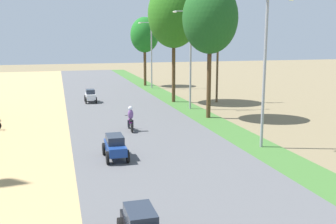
% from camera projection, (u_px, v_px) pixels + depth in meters
% --- Properties ---
extents(median_tree_nearest, '(4.09, 4.09, 10.04)m').
position_uv_depth(median_tree_nearest, '(210.00, 18.00, 29.05)').
color(median_tree_nearest, '#4C351E').
rests_on(median_tree_nearest, median_strip).
extents(median_tree_second, '(4.76, 4.76, 11.14)m').
position_uv_depth(median_tree_second, '(174.00, 15.00, 36.30)').
color(median_tree_second, '#4C351E').
rests_on(median_tree_second, median_strip).
extents(median_tree_third, '(3.52, 3.52, 8.50)m').
position_uv_depth(median_tree_third, '(145.00, 35.00, 49.16)').
color(median_tree_third, '#4C351E').
rests_on(median_tree_third, median_strip).
extents(streetlamp_near, '(3.16, 0.20, 8.27)m').
position_uv_depth(streetlamp_near, '(265.00, 62.00, 21.47)').
color(streetlamp_near, gray).
rests_on(streetlamp_near, median_strip).
extents(streetlamp_mid, '(3.16, 0.20, 8.30)m').
position_uv_depth(streetlamp_mid, '(191.00, 53.00, 33.31)').
color(streetlamp_mid, gray).
rests_on(streetlamp_mid, median_strip).
extents(streetlamp_far, '(3.16, 0.20, 7.87)m').
position_uv_depth(streetlamp_far, '(151.00, 50.00, 47.04)').
color(streetlamp_far, gray).
rests_on(streetlamp_far, median_strip).
extents(utility_pole_near, '(1.80, 0.20, 8.96)m').
position_uv_depth(utility_pole_near, '(218.00, 53.00, 37.06)').
color(utility_pole_near, brown).
rests_on(utility_pole_near, ground).
extents(car_sedan_blue, '(1.10, 2.26, 1.19)m').
position_uv_depth(car_sedan_blue, '(115.00, 146.00, 20.04)').
color(car_sedan_blue, navy).
rests_on(car_sedan_blue, road_strip).
extents(car_hatchback_white, '(1.04, 2.00, 1.23)m').
position_uv_depth(car_hatchback_white, '(90.00, 95.00, 37.21)').
color(car_hatchback_white, silver).
rests_on(car_hatchback_white, road_strip).
extents(motorbike_ahead_second, '(0.54, 1.80, 1.66)m').
position_uv_depth(motorbike_ahead_second, '(130.00, 119.00, 25.96)').
color(motorbike_ahead_second, black).
rests_on(motorbike_ahead_second, road_strip).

